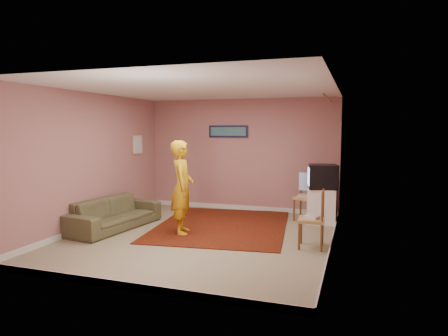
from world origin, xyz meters
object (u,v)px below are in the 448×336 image
(tv_cabinet, at_px, (322,206))
(chair_b, at_px, (311,213))
(crt_tv, at_px, (323,177))
(person, at_px, (182,187))
(chair_a, at_px, (306,192))
(sofa, at_px, (114,213))

(tv_cabinet, distance_m, chair_b, 1.82)
(crt_tv, relative_size, person, 0.38)
(tv_cabinet, relative_size, chair_a, 1.32)
(tv_cabinet, height_order, crt_tv, crt_tv)
(sofa, bearing_deg, tv_cabinet, -57.78)
(crt_tv, xyz_separation_m, chair_b, (-0.02, -1.81, -0.38))
(chair_a, bearing_deg, chair_b, -66.62)
(chair_b, relative_size, person, 0.30)
(crt_tv, distance_m, chair_a, 0.49)
(tv_cabinet, xyz_separation_m, chair_a, (-0.34, 0.11, 0.25))
(person, bearing_deg, sofa, 73.76)
(crt_tv, height_order, chair_b, crt_tv)
(sofa, bearing_deg, crt_tv, -57.76)
(tv_cabinet, relative_size, sofa, 0.35)
(chair_a, bearing_deg, tv_cabinet, -4.09)
(person, bearing_deg, chair_b, -113.95)
(chair_a, bearing_deg, sofa, -137.41)
(chair_b, xyz_separation_m, sofa, (-3.73, 0.06, -0.28))
(tv_cabinet, height_order, sofa, tv_cabinet)
(tv_cabinet, xyz_separation_m, person, (-2.36, -1.65, 0.50))
(crt_tv, bearing_deg, tv_cabinet, -0.00)
(chair_b, distance_m, person, 2.36)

